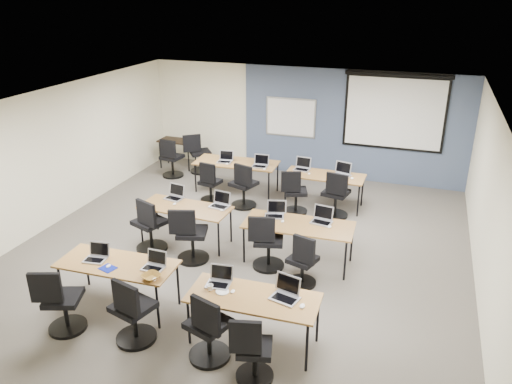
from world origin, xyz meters
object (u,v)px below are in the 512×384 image
at_px(task_chair_1, 133,315).
at_px(laptop_3, 286,293).
at_px(training_table_mid_right, 299,226).
at_px(laptop_11, 342,172).
at_px(training_table_back_left, 236,164).
at_px(task_chair_9, 244,189).
at_px(task_chair_3, 252,354).
at_px(laptop_4, 175,195).
at_px(task_chair_6, 267,246).
at_px(task_chair_5, 190,239).
at_px(task_chair_7, 303,265).
at_px(task_chair_8, 210,185).
at_px(task_chair_11, 336,198).
at_px(laptop_0, 97,256).
at_px(task_chair_2, 208,333).
at_px(laptop_7, 322,218).
at_px(task_chair_0, 61,305).
at_px(laptop_8, 225,159).
at_px(laptop_2, 219,280).
at_px(training_table_front_left, 117,266).
at_px(training_table_front_right, 253,300).
at_px(laptop_5, 220,203).
at_px(task_chair_4, 150,229).
at_px(spare_chair_a, 199,157).
at_px(whiteboard, 291,117).
at_px(training_table_mid_left, 185,209).
at_px(laptop_6, 275,212).
at_px(laptop_9, 260,164).
at_px(spare_chair_b, 171,161).
at_px(laptop_10, 302,167).
at_px(projector_screen, 395,108).
at_px(laptop_1, 154,264).
at_px(training_table_back_right, 325,177).
at_px(utility_table, 177,143).

distance_m(task_chair_1, laptop_3, 2.07).
relative_size(training_table_mid_right, laptop_11, 5.19).
bearing_deg(training_table_back_left, task_chair_9, -62.04).
height_order(task_chair_3, laptop_4, laptop_4).
height_order(task_chair_6, laptop_11, task_chair_6).
xyz_separation_m(task_chair_5, task_chair_7, (2.05, -0.13, -0.04)).
distance_m(task_chair_8, task_chair_11, 2.80).
distance_m(laptop_0, task_chair_2, 2.23).
relative_size(training_table_back_left, task_chair_5, 1.85).
xyz_separation_m(laptop_7, task_chair_9, (-2.07, 1.66, -0.37)).
height_order(task_chair_0, laptop_8, task_chair_0).
bearing_deg(laptop_2, training_table_front_left, 173.46).
relative_size(training_table_front_right, laptop_5, 5.06).
distance_m(task_chair_4, spare_chair_a, 4.19).
xyz_separation_m(task_chair_0, spare_chair_a, (-0.98, 6.51, 0.01)).
xyz_separation_m(whiteboard, training_table_mid_right, (1.38, -4.39, -0.76)).
height_order(task_chair_8, laptop_11, laptop_11).
relative_size(task_chair_2, task_chair_5, 0.99).
height_order(training_table_mid_left, laptop_6, laptop_6).
bearing_deg(training_table_mid_left, laptop_7, 7.18).
bearing_deg(task_chair_0, laptop_11, 42.88).
xyz_separation_m(laptop_9, task_chair_9, (-0.14, -0.71, -0.36)).
xyz_separation_m(training_table_mid_right, laptop_3, (0.39, -2.15, 0.11)).
relative_size(laptop_3, task_chair_9, 0.35).
relative_size(whiteboard, laptop_9, 3.79).
height_order(task_chair_0, task_chair_7, task_chair_0).
relative_size(laptop_2, laptop_4, 0.95).
bearing_deg(task_chair_2, task_chair_6, 108.33).
xyz_separation_m(training_table_front_left, spare_chair_b, (-1.90, 5.19, -0.26)).
relative_size(training_table_mid_right, task_chair_0, 1.86).
relative_size(task_chair_3, laptop_8, 2.93).
xyz_separation_m(task_chair_7, spare_chair_a, (-3.86, 4.30, 0.04)).
distance_m(training_table_mid_right, laptop_10, 2.78).
distance_m(task_chair_9, laptop_10, 1.41).
height_order(projector_screen, training_table_mid_left, projector_screen).
relative_size(task_chair_1, task_chair_5, 0.99).
relative_size(whiteboard, task_chair_7, 1.35).
bearing_deg(task_chair_4, laptop_11, 67.51).
distance_m(laptop_1, task_chair_9, 3.97).
bearing_deg(laptop_5, laptop_3, -42.89).
bearing_deg(task_chair_1, laptop_11, 87.04).
bearing_deg(task_chair_11, laptop_4, -137.87).
xyz_separation_m(laptop_6, task_chair_8, (-2.05, 1.72, -0.40)).
xyz_separation_m(training_table_mid_left, task_chair_0, (-0.45, -2.94, -0.26)).
distance_m(training_table_back_right, laptop_0, 5.27).
bearing_deg(task_chair_9, whiteboard, 100.41).
relative_size(training_table_mid_right, spare_chair_b, 1.85).
xyz_separation_m(task_chair_8, utility_table, (-1.76, 1.86, 0.27)).
height_order(whiteboard, laptop_3, whiteboard).
distance_m(training_table_back_left, task_chair_8, 0.89).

